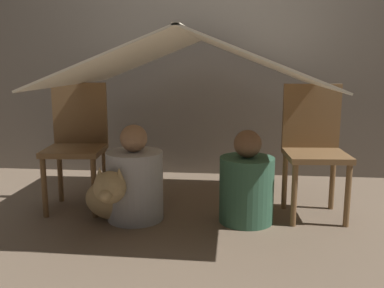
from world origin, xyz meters
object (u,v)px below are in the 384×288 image
object	(u,v)px
person_second	(247,185)
dog	(116,196)
chair_right	(314,145)
person_front	(135,182)
chair_left	(77,140)

from	to	relation	value
person_second	dog	distance (m)	0.82
chair_right	person_front	bearing A→B (deg)	-173.12
chair_right	dog	distance (m)	1.31
chair_right	person_front	size ratio (longest dim) A/B	1.39
person_front	dog	size ratio (longest dim) A/B	1.47
chair_left	chair_right	distance (m)	1.59
chair_right	person_second	world-z (taller)	chair_right
chair_right	person_second	xyz separation A→B (m)	(-0.43, -0.19, -0.23)
chair_left	person_second	size ratio (longest dim) A/B	1.45
chair_left	person_front	world-z (taller)	chair_left
chair_left	person_second	world-z (taller)	chair_left
chair_left	person_front	size ratio (longest dim) A/B	1.39
person_second	chair_right	bearing A→B (deg)	23.75
chair_right	person_front	distance (m)	1.18
person_front	dog	xyz separation A→B (m)	(-0.10, -0.09, -0.07)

